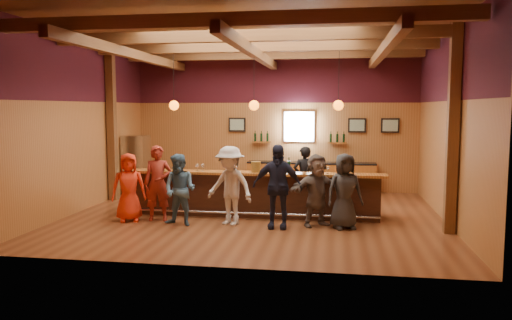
% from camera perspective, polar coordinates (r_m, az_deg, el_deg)
% --- Properties ---
extents(room, '(9.04, 9.00, 4.52)m').
position_cam_1_polar(room, '(12.10, -0.18, 8.69)').
color(room, brown).
rests_on(room, ground).
extents(bar_counter, '(6.30, 1.07, 1.11)m').
position_cam_1_polar(bar_counter, '(12.36, -0.03, -3.89)').
color(bar_counter, black).
rests_on(bar_counter, ground).
extents(back_bar_cabinet, '(4.00, 0.52, 0.95)m').
position_cam_1_polar(back_bar_cabinet, '(15.76, 6.29, -1.95)').
color(back_bar_cabinet, '#974F1B').
rests_on(back_bar_cabinet, ground).
extents(window, '(0.95, 0.09, 0.95)m').
position_cam_1_polar(window, '(15.87, 4.95, 3.83)').
color(window, silver).
rests_on(window, room).
extents(framed_pictures, '(5.35, 0.05, 0.45)m').
position_cam_1_polar(framed_pictures, '(15.82, 8.08, 3.96)').
color(framed_pictures, black).
rests_on(framed_pictures, room).
extents(wine_shelves, '(3.00, 0.18, 0.30)m').
position_cam_1_polar(wine_shelves, '(15.83, 4.91, 2.26)').
color(wine_shelves, '#974F1B').
rests_on(wine_shelves, room).
extents(pendant_lights, '(4.24, 0.24, 1.37)m').
position_cam_1_polar(pendant_lights, '(12.03, -0.23, 6.30)').
color(pendant_lights, black).
rests_on(pendant_lights, room).
extents(stainless_fridge, '(0.70, 0.70, 1.80)m').
position_cam_1_polar(stainless_fridge, '(15.78, -13.51, -0.52)').
color(stainless_fridge, silver).
rests_on(stainless_fridge, ground).
extents(customer_orange, '(0.92, 0.77, 1.60)m').
position_cam_1_polar(customer_orange, '(12.01, -14.34, -3.04)').
color(customer_orange, red).
rests_on(customer_orange, ground).
extents(customer_redvest, '(0.72, 0.55, 1.77)m').
position_cam_1_polar(customer_redvest, '(11.90, -11.15, -2.61)').
color(customer_redvest, maroon).
rests_on(customer_redvest, ground).
extents(customer_denim, '(0.90, 0.77, 1.62)m').
position_cam_1_polar(customer_denim, '(11.34, -8.69, -3.39)').
color(customer_denim, '#466D8C').
rests_on(customer_denim, ground).
extents(customer_white, '(1.32, 1.06, 1.79)m').
position_cam_1_polar(customer_white, '(11.26, -3.00, -2.96)').
color(customer_white, beige).
rests_on(customer_white, ground).
extents(customer_navy, '(1.10, 0.48, 1.86)m').
position_cam_1_polar(customer_navy, '(10.95, 2.43, -3.03)').
color(customer_navy, '#1B2037').
rests_on(customer_navy, ground).
extents(customer_brown, '(1.52, 1.24, 1.63)m').
position_cam_1_polar(customer_brown, '(11.23, 6.95, -3.43)').
color(customer_brown, '#60544D').
rests_on(customer_brown, ground).
extents(customer_dark, '(0.94, 0.78, 1.66)m').
position_cam_1_polar(customer_dark, '(11.08, 10.09, -3.53)').
color(customer_dark, '#292A2C').
rests_on(customer_dark, ground).
extents(bartender, '(0.70, 0.60, 1.64)m').
position_cam_1_polar(bartender, '(13.23, 5.51, -1.96)').
color(bartender, black).
rests_on(bartender, ground).
extents(ice_bucket, '(0.23, 0.23, 0.25)m').
position_cam_1_polar(ice_bucket, '(11.91, -0.01, -0.79)').
color(ice_bucket, brown).
rests_on(ice_bucket, bar_counter).
extents(bottle_a, '(0.08, 0.08, 0.39)m').
position_cam_1_polar(bottle_a, '(12.01, 2.70, -0.62)').
color(bottle_a, black).
rests_on(bottle_a, bar_counter).
extents(bottle_b, '(0.08, 0.08, 0.36)m').
position_cam_1_polar(bottle_b, '(11.91, 3.79, -0.73)').
color(bottle_b, black).
rests_on(bottle_b, bar_counter).
extents(glass_a, '(0.09, 0.09, 0.20)m').
position_cam_1_polar(glass_a, '(12.62, -11.41, -0.45)').
color(glass_a, silver).
rests_on(glass_a, bar_counter).
extents(glass_b, '(0.08, 0.08, 0.18)m').
position_cam_1_polar(glass_b, '(12.42, -10.51, -0.61)').
color(glass_b, silver).
rests_on(glass_b, bar_counter).
extents(glass_c, '(0.08, 0.08, 0.18)m').
position_cam_1_polar(glass_c, '(12.19, -6.72, -0.66)').
color(glass_c, silver).
rests_on(glass_c, bar_counter).
extents(glass_d, '(0.08, 0.08, 0.17)m').
position_cam_1_polar(glass_d, '(12.22, -6.10, -0.67)').
color(glass_d, silver).
rests_on(glass_d, bar_counter).
extents(glass_e, '(0.09, 0.09, 0.19)m').
position_cam_1_polar(glass_e, '(11.98, -2.13, -0.71)').
color(glass_e, silver).
rests_on(glass_e, bar_counter).
extents(glass_f, '(0.08, 0.08, 0.17)m').
position_cam_1_polar(glass_f, '(11.82, 3.48, -0.87)').
color(glass_f, silver).
rests_on(glass_f, bar_counter).
extents(glass_g, '(0.08, 0.08, 0.19)m').
position_cam_1_polar(glass_g, '(11.80, 7.42, -0.86)').
color(glass_g, silver).
rests_on(glass_g, bar_counter).
extents(glass_h, '(0.08, 0.08, 0.17)m').
position_cam_1_polar(glass_h, '(11.74, 8.19, -0.98)').
color(glass_h, silver).
rests_on(glass_h, bar_counter).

